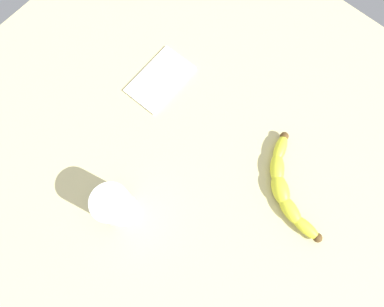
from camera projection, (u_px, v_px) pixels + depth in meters
The scene contains 4 objects.
wooden_tabletop at pixel (188, 189), 72.31cm from camera, with size 120.00×120.00×3.00cm, color #C7BB83.
banana at pixel (286, 188), 69.14cm from camera, with size 14.99×19.58×3.39cm.
smoothie_glass at pixel (116, 206), 64.54cm from camera, with size 7.24×7.24×10.82cm.
folded_napkin at pixel (160, 79), 77.49cm from camera, with size 14.90×9.05×0.60cm, color white.
Camera 1 is at (9.09, 9.02, 73.08)cm, focal length 32.03 mm.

